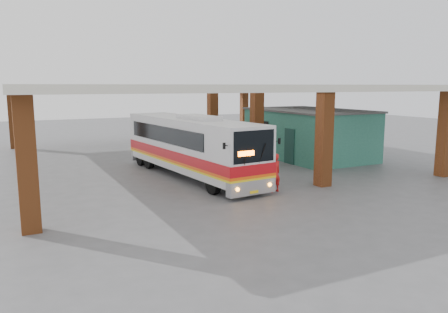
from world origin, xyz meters
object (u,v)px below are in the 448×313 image
at_px(red_chair, 244,146).
at_px(coach_bus, 191,146).
at_px(motorcycle, 256,157).
at_px(pedestrian, 274,173).

bearing_deg(red_chair, coach_bus, -123.22).
bearing_deg(red_chair, motorcycle, -99.66).
height_order(coach_bus, motorcycle, coach_bus).
distance_m(coach_bus, red_chair, 9.50).
bearing_deg(motorcycle, pedestrian, 141.39).
distance_m(motorcycle, pedestrian, 6.34).
bearing_deg(red_chair, pedestrian, -100.31).
height_order(motorcycle, pedestrian, pedestrian).
relative_size(coach_bus, motorcycle, 5.88).
distance_m(motorcycle, red_chair, 5.86).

